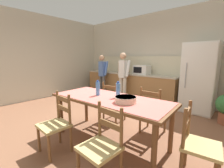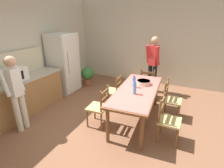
{
  "view_description": "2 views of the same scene",
  "coord_description": "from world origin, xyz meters",
  "px_view_note": "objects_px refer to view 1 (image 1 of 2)",
  "views": [
    {
      "loc": [
        2.15,
        -2.21,
        1.44
      ],
      "look_at": [
        0.15,
        0.05,
        0.91
      ],
      "focal_mm": 24.0,
      "sensor_mm": 36.0,
      "label": 1
    },
    {
      "loc": [
        -2.93,
        -1.37,
        2.27
      ],
      "look_at": [
        -0.14,
        -0.11,
        1.09
      ],
      "focal_mm": 28.0,
      "sensor_mm": 36.0,
      "label": 2
    }
  ],
  "objects_px": {
    "bottle_off_centre": "(118,90)",
    "person_at_counter": "(123,74)",
    "chair_head_end": "(198,145)",
    "chair_side_far_right": "(152,111)",
    "bottle_near_centre": "(98,88)",
    "chair_side_far_left": "(113,102)",
    "paper_bag": "(122,68)",
    "dining_table": "(109,102)",
    "serving_bowl": "(126,99)",
    "chair_side_near_left": "(56,124)",
    "refrigerator": "(199,78)",
    "microwave": "(142,70)",
    "person_at_sink": "(102,73)",
    "chair_side_near_right": "(102,146)"
  },
  "relations": [
    {
      "from": "refrigerator",
      "to": "bottle_near_centre",
      "type": "bearing_deg",
      "value": -111.68
    },
    {
      "from": "chair_side_far_left",
      "to": "person_at_sink",
      "type": "relative_size",
      "value": 0.59
    },
    {
      "from": "microwave",
      "to": "bottle_near_centre",
      "type": "relative_size",
      "value": 1.85
    },
    {
      "from": "microwave",
      "to": "paper_bag",
      "type": "xyz_separation_m",
      "value": [
        -0.83,
        -0.01,
        0.03
      ]
    },
    {
      "from": "chair_side_near_left",
      "to": "chair_side_far_left",
      "type": "bearing_deg",
      "value": 95.42
    },
    {
      "from": "dining_table",
      "to": "chair_head_end",
      "type": "relative_size",
      "value": 2.33
    },
    {
      "from": "microwave",
      "to": "person_at_counter",
      "type": "bearing_deg",
      "value": -127.15
    },
    {
      "from": "microwave",
      "to": "dining_table",
      "type": "bearing_deg",
      "value": -70.61
    },
    {
      "from": "dining_table",
      "to": "bottle_near_centre",
      "type": "xyz_separation_m",
      "value": [
        -0.26,
        -0.01,
        0.21
      ]
    },
    {
      "from": "serving_bowl",
      "to": "chair_side_far_right",
      "type": "distance_m",
      "value": 0.88
    },
    {
      "from": "bottle_off_centre",
      "to": "person_at_counter",
      "type": "height_order",
      "value": "person_at_counter"
    },
    {
      "from": "chair_side_near_right",
      "to": "chair_side_far_right",
      "type": "xyz_separation_m",
      "value": [
        -0.08,
        1.43,
        0.0
      ]
    },
    {
      "from": "chair_head_end",
      "to": "chair_side_far_right",
      "type": "distance_m",
      "value": 1.12
    },
    {
      "from": "bottle_near_centre",
      "to": "chair_side_far_left",
      "type": "relative_size",
      "value": 0.3
    },
    {
      "from": "chair_side_far_left",
      "to": "chair_side_far_right",
      "type": "bearing_deg",
      "value": -179.32
    },
    {
      "from": "serving_bowl",
      "to": "chair_side_far_left",
      "type": "distance_m",
      "value": 1.21
    },
    {
      "from": "refrigerator",
      "to": "person_at_counter",
      "type": "relative_size",
      "value": 1.14
    },
    {
      "from": "refrigerator",
      "to": "bottle_off_centre",
      "type": "xyz_separation_m",
      "value": [
        -0.69,
        -2.51,
        0.0
      ]
    },
    {
      "from": "person_at_counter",
      "to": "refrigerator",
      "type": "bearing_deg",
      "value": -76.65
    },
    {
      "from": "chair_side_near_left",
      "to": "chair_side_far_right",
      "type": "distance_m",
      "value": 1.71
    },
    {
      "from": "bottle_off_centre",
      "to": "serving_bowl",
      "type": "bearing_deg",
      "value": -29.84
    },
    {
      "from": "chair_side_far_right",
      "to": "person_at_sink",
      "type": "relative_size",
      "value": 0.59
    },
    {
      "from": "bottle_off_centre",
      "to": "chair_side_near_right",
      "type": "height_order",
      "value": "bottle_off_centre"
    },
    {
      "from": "chair_head_end",
      "to": "person_at_sink",
      "type": "relative_size",
      "value": 0.59
    },
    {
      "from": "dining_table",
      "to": "chair_head_end",
      "type": "distance_m",
      "value": 1.36
    },
    {
      "from": "refrigerator",
      "to": "chair_head_end",
      "type": "bearing_deg",
      "value": -77.95
    },
    {
      "from": "dining_table",
      "to": "chair_side_near_right",
      "type": "relative_size",
      "value": 2.33
    },
    {
      "from": "bottle_off_centre",
      "to": "dining_table",
      "type": "bearing_deg",
      "value": -131.34
    },
    {
      "from": "paper_bag",
      "to": "chair_side_near_right",
      "type": "relative_size",
      "value": 0.4
    },
    {
      "from": "bottle_near_centre",
      "to": "chair_side_far_right",
      "type": "bearing_deg",
      "value": 47.7
    },
    {
      "from": "chair_side_far_left",
      "to": "refrigerator",
      "type": "bearing_deg",
      "value": -126.36
    },
    {
      "from": "chair_side_far_right",
      "to": "chair_side_far_left",
      "type": "bearing_deg",
      "value": 1.06
    },
    {
      "from": "bottle_off_centre",
      "to": "chair_head_end",
      "type": "relative_size",
      "value": 0.3
    },
    {
      "from": "bottle_near_centre",
      "to": "serving_bowl",
      "type": "distance_m",
      "value": 0.63
    },
    {
      "from": "person_at_counter",
      "to": "bottle_near_centre",
      "type": "bearing_deg",
      "value": -153.52
    },
    {
      "from": "chair_side_near_left",
      "to": "dining_table",
      "type": "bearing_deg",
      "value": 62.26
    },
    {
      "from": "chair_side_near_right",
      "to": "microwave",
      "type": "bearing_deg",
      "value": 115.36
    },
    {
      "from": "bottle_off_centre",
      "to": "person_at_counter",
      "type": "relative_size",
      "value": 0.17
    },
    {
      "from": "microwave",
      "to": "chair_side_near_left",
      "type": "xyz_separation_m",
      "value": [
        0.5,
        -3.38,
        -0.6
      ]
    },
    {
      "from": "dining_table",
      "to": "person_at_sink",
      "type": "bearing_deg",
      "value": 137.1
    },
    {
      "from": "chair_side_near_left",
      "to": "chair_side_far_right",
      "type": "height_order",
      "value": "same"
    },
    {
      "from": "refrigerator",
      "to": "microwave",
      "type": "distance_m",
      "value": 1.72
    },
    {
      "from": "bottle_off_centre",
      "to": "person_at_counter",
      "type": "bearing_deg",
      "value": 125.28
    },
    {
      "from": "paper_bag",
      "to": "dining_table",
      "type": "xyz_separation_m",
      "value": [
        1.76,
        -2.63,
        -0.37
      ]
    },
    {
      "from": "paper_bag",
      "to": "chair_side_near_left",
      "type": "xyz_separation_m",
      "value": [
        1.34,
        -3.37,
        -0.63
      ]
    },
    {
      "from": "chair_side_far_left",
      "to": "paper_bag",
      "type": "bearing_deg",
      "value": -59.69
    },
    {
      "from": "chair_head_end",
      "to": "chair_side_far_left",
      "type": "xyz_separation_m",
      "value": [
        -1.84,
        0.62,
        0.0
      ]
    },
    {
      "from": "bottle_near_centre",
      "to": "person_at_counter",
      "type": "distance_m",
      "value": 2.38
    },
    {
      "from": "paper_bag",
      "to": "chair_side_far_right",
      "type": "xyz_separation_m",
      "value": [
        2.19,
        -1.89,
        -0.63
      ]
    },
    {
      "from": "dining_table",
      "to": "chair_head_end",
      "type": "bearing_deg",
      "value": 3.09
    }
  ]
}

